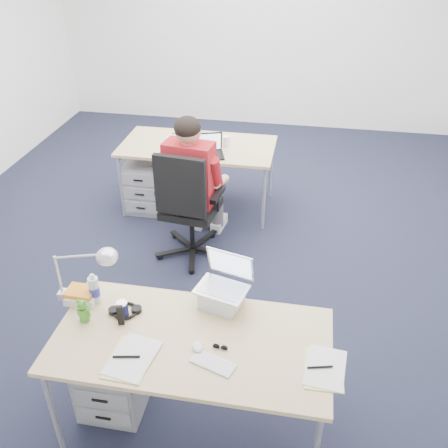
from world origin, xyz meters
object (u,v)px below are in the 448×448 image
(drawer_pedestal_near, at_px, (115,369))
(far_cup, at_px, (226,141))
(drawer_pedestal_far, at_px, (147,184))
(book_stack, at_px, (81,296))
(desk_lamp, at_px, (77,273))
(desk_far, at_px, (198,149))
(bear_figurine, at_px, (83,310))
(dark_laptop, at_px, (207,146))
(office_chair, at_px, (190,227))
(sunglasses, at_px, (220,347))
(seated_person, at_px, (196,183))
(desk_near, at_px, (191,344))
(silver_laptop, at_px, (222,284))
(water_bottle, at_px, (94,288))
(wireless_keyboard, at_px, (213,363))
(headphones, at_px, (125,310))
(cordless_phone, at_px, (120,315))
(computer_mouse, at_px, (198,347))
(can_koozie, at_px, (123,309))

(drawer_pedestal_near, height_order, far_cup, far_cup)
(drawer_pedestal_near, xyz_separation_m, drawer_pedestal_far, (-0.59, 2.52, 0.00))
(book_stack, height_order, desk_lamp, desk_lamp)
(desk_lamp, height_order, far_cup, desk_lamp)
(desk_far, bearing_deg, desk_lamp, -93.85)
(bear_figurine, bearing_deg, dark_laptop, 80.75)
(office_chair, distance_m, sunglasses, 1.98)
(seated_person, relative_size, book_stack, 7.23)
(desk_near, xyz_separation_m, bear_figurine, (-0.66, 0.04, 0.13))
(silver_laptop, xyz_separation_m, water_bottle, (-0.78, -0.11, -0.06))
(seated_person, bearing_deg, desk_near, -69.78)
(drawer_pedestal_near, distance_m, wireless_keyboard, 0.88)
(office_chair, relative_size, headphones, 5.47)
(drawer_pedestal_far, xyz_separation_m, book_stack, (0.38, -2.41, 0.50))
(wireless_keyboard, relative_size, cordless_phone, 1.78)
(seated_person, xyz_separation_m, desk_lamp, (-0.32, -1.77, 0.27))
(cordless_phone, relative_size, sunglasses, 1.56)
(book_stack, bearing_deg, far_cup, 79.44)
(seated_person, height_order, desk_lamp, seated_person)
(desk_far, distance_m, sunglasses, 2.86)
(water_bottle, distance_m, far_cup, 2.55)
(wireless_keyboard, relative_size, computer_mouse, 2.69)
(desk_near, relative_size, drawer_pedestal_near, 2.91)
(dark_laptop, bearing_deg, headphones, -108.55)
(seated_person, bearing_deg, headphones, -82.63)
(headphones, distance_m, book_stack, 0.31)
(office_chair, distance_m, drawer_pedestal_near, 1.70)
(seated_person, distance_m, water_bottle, 1.79)
(seated_person, distance_m, sunglasses, 2.11)
(drawer_pedestal_far, height_order, bear_figurine, bear_figurine)
(silver_laptop, bearing_deg, drawer_pedestal_near, -145.79)
(office_chair, bearing_deg, seated_person, 90.03)
(desk_near, height_order, dark_laptop, dark_laptop)
(drawer_pedestal_near, relative_size, headphones, 2.70)
(desk_near, bearing_deg, desk_far, 102.07)
(desk_near, height_order, silver_laptop, silver_laptop)
(drawer_pedestal_near, xyz_separation_m, book_stack, (-0.20, 0.11, 0.50))
(desk_near, relative_size, bear_figurine, 10.09)
(dark_laptop, bearing_deg, water_bottle, -114.04)
(can_koozie, bearing_deg, dark_laptop, 89.29)
(seated_person, distance_m, silver_laptop, 1.76)
(desk_lamp, bearing_deg, office_chair, 57.91)
(headphones, bearing_deg, dark_laptop, 74.36)
(drawer_pedestal_near, distance_m, dark_laptop, 2.43)
(drawer_pedestal_far, xyz_separation_m, bear_figurine, (0.47, -2.57, 0.53))
(can_koozie, bearing_deg, sunglasses, -13.71)
(dark_laptop, bearing_deg, desk_far, 103.74)
(sunglasses, height_order, dark_laptop, dark_laptop)
(drawer_pedestal_near, xyz_separation_m, bear_figurine, (-0.12, -0.05, 0.53))
(wireless_keyboard, height_order, can_koozie, can_koozie)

